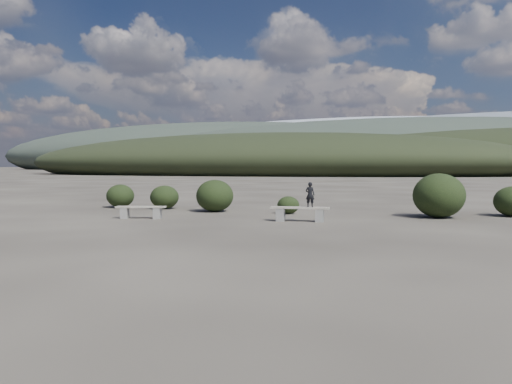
% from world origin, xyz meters
% --- Properties ---
extents(ground, '(1200.00, 1200.00, 0.00)m').
position_xyz_m(ground, '(0.00, 0.00, 0.00)').
color(ground, '#2E2924').
rests_on(ground, ground).
extents(bench_left, '(1.80, 0.79, 0.44)m').
position_xyz_m(bench_left, '(-4.00, 5.15, 0.27)').
color(bench_left, slate).
rests_on(bench_left, ground).
extents(bench_right, '(2.00, 0.62, 0.49)m').
position_xyz_m(bench_right, '(1.59, 5.86, 0.30)').
color(bench_right, slate).
rests_on(bench_right, ground).
extents(seated_person, '(0.31, 0.20, 0.84)m').
position_xyz_m(seated_person, '(1.93, 5.90, 0.91)').
color(seated_person, black).
rests_on(seated_person, bench_right).
extents(shrub_a, '(1.24, 1.24, 1.01)m').
position_xyz_m(shrub_a, '(-5.12, 9.09, 0.51)').
color(shrub_a, black).
rests_on(shrub_a, ground).
extents(shrub_b, '(1.52, 1.52, 1.31)m').
position_xyz_m(shrub_b, '(-2.48, 8.40, 0.65)').
color(shrub_b, black).
rests_on(shrub_b, ground).
extents(shrub_c, '(0.86, 0.86, 0.69)m').
position_xyz_m(shrub_c, '(0.59, 8.39, 0.34)').
color(shrub_c, black).
rests_on(shrub_c, ground).
extents(shrub_d, '(1.83, 1.83, 1.60)m').
position_xyz_m(shrub_d, '(6.11, 8.57, 0.80)').
color(shrub_d, black).
rests_on(shrub_d, ground).
extents(shrub_f, '(1.23, 1.23, 1.04)m').
position_xyz_m(shrub_f, '(-7.32, 9.09, 0.52)').
color(shrub_f, black).
rests_on(shrub_f, ground).
extents(mountain_ridges, '(500.00, 400.00, 56.00)m').
position_xyz_m(mountain_ridges, '(-7.48, 339.06, 10.84)').
color(mountain_ridges, black).
rests_on(mountain_ridges, ground).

